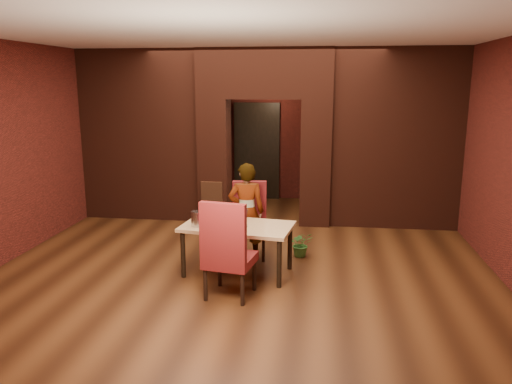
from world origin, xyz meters
TOP-DOWN VIEW (x-y plane):
  - floor at (0.00, 0.00)m, footprint 8.00×8.00m
  - ceiling at (0.00, 0.00)m, footprint 7.00×8.00m
  - wall_back at (0.00, 4.00)m, footprint 7.00×0.04m
  - wall_front at (0.00, -4.00)m, footprint 7.00×0.04m
  - wall_left at (-3.50, 0.00)m, footprint 0.04×8.00m
  - wall_right at (3.50, 0.00)m, footprint 0.04×8.00m
  - pillar_left at (-0.95, 2.00)m, footprint 0.55×0.55m
  - pillar_right at (0.95, 2.00)m, footprint 0.55×0.55m
  - lintel at (0.00, 2.00)m, footprint 2.45×0.55m
  - wing_wall_left at (-2.36, 2.00)m, footprint 2.28×0.35m
  - wing_wall_right at (2.36, 2.00)m, footprint 2.28×0.35m
  - vent_panel at (-0.95, 1.71)m, footprint 0.40×0.03m
  - rear_door at (-0.40, 3.94)m, footprint 0.90×0.08m
  - rear_door_frame at (-0.40, 3.90)m, footprint 1.02×0.04m
  - dining_table at (-0.06, -0.67)m, footprint 1.58×1.02m
  - chair_far at (0.01, 0.00)m, footprint 0.57×0.57m
  - chair_near at (-0.02, -1.42)m, footprint 0.65×0.65m
  - person_seated at (-0.02, -0.08)m, footprint 0.58×0.42m
  - wine_glass_a at (-0.27, -0.66)m, footprint 0.09×0.09m
  - wine_glass_b at (0.01, -0.58)m, footprint 0.07×0.07m
  - wine_glass_c at (0.05, -0.73)m, footprint 0.09×0.09m
  - tasting_sheet at (-0.31, -0.88)m, footprint 0.35×0.28m
  - wine_bucket at (-0.59, -0.79)m, footprint 0.17×0.17m
  - water_bottle at (-0.46, -0.64)m, footprint 0.07×0.07m
  - potted_plant at (0.78, 0.13)m, footprint 0.40×0.36m

SIDE VIEW (x-z plane):
  - floor at x=0.00m, z-range 0.00..0.00m
  - potted_plant at x=0.78m, z-range 0.00..0.39m
  - dining_table at x=-0.06m, z-range 0.00..0.69m
  - vent_panel at x=-0.95m, z-range 0.30..0.80m
  - chair_far at x=0.01m, z-range 0.00..1.13m
  - chair_near at x=-0.02m, z-range 0.00..1.24m
  - tasting_sheet at x=-0.31m, z-range 0.69..0.70m
  - person_seated at x=-0.02m, z-range 0.00..1.46m
  - wine_glass_b at x=0.01m, z-range 0.69..0.87m
  - wine_bucket at x=-0.59m, z-range 0.69..0.90m
  - wine_glass_a at x=-0.27m, z-range 0.69..0.92m
  - wine_glass_c at x=0.05m, z-range 0.69..0.93m
  - water_bottle at x=-0.46m, z-range 0.69..0.99m
  - rear_door at x=-0.40m, z-range 0.00..2.10m
  - rear_door_frame at x=-0.40m, z-range -0.06..2.16m
  - pillar_left at x=-0.95m, z-range 0.00..2.30m
  - pillar_right at x=0.95m, z-range 0.00..2.30m
  - wall_back at x=0.00m, z-range 0.00..3.20m
  - wall_front at x=0.00m, z-range 0.00..3.20m
  - wall_left at x=-3.50m, z-range 0.00..3.20m
  - wall_right at x=3.50m, z-range 0.00..3.20m
  - wing_wall_left at x=-2.36m, z-range 0.00..3.20m
  - wing_wall_right at x=2.36m, z-range 0.00..3.20m
  - lintel at x=0.00m, z-range 2.30..3.20m
  - ceiling at x=0.00m, z-range 3.18..3.22m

